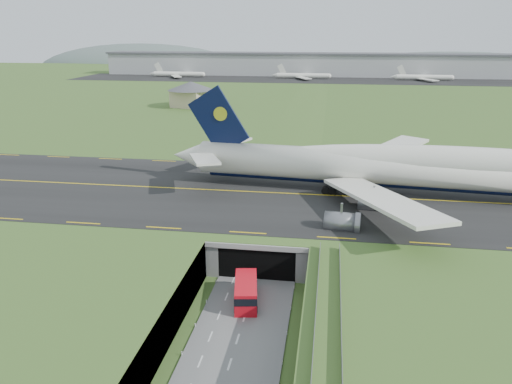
# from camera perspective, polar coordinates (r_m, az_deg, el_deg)

# --- Properties ---
(ground) EXTENTS (900.00, 900.00, 0.00)m
(ground) POSITION_cam_1_polar(r_m,az_deg,el_deg) (71.74, -0.91, -13.01)
(ground) COLOR #3B5B24
(ground) RESTS_ON ground
(airfield_deck) EXTENTS (800.00, 800.00, 6.00)m
(airfield_deck) POSITION_cam_1_polar(r_m,az_deg,el_deg) (70.24, -0.92, -10.91)
(airfield_deck) COLOR gray
(airfield_deck) RESTS_ON ground
(trench_road) EXTENTS (12.00, 75.00, 0.20)m
(trench_road) POSITION_cam_1_polar(r_m,az_deg,el_deg) (65.48, -2.03, -16.28)
(trench_road) COLOR slate
(trench_road) RESTS_ON ground
(taxiway) EXTENTS (800.00, 44.00, 0.18)m
(taxiway) POSITION_cam_1_polar(r_m,az_deg,el_deg) (99.09, 2.20, -0.13)
(taxiway) COLOR black
(taxiway) RESTS_ON airfield_deck
(tunnel_portal) EXTENTS (17.00, 22.30, 6.00)m
(tunnel_portal) POSITION_cam_1_polar(r_m,az_deg,el_deg) (84.94, 0.94, -5.30)
(tunnel_portal) COLOR gray
(tunnel_portal) RESTS_ON ground
(guideway) EXTENTS (3.00, 53.00, 7.05)m
(guideway) POSITION_cam_1_polar(r_m,az_deg,el_deg) (52.21, 8.08, -19.54)
(guideway) COLOR #A8A8A3
(guideway) RESTS_ON ground
(jumbo_jet) EXTENTS (99.96, 63.09, 20.96)m
(jumbo_jet) POSITION_cam_1_polar(r_m,az_deg,el_deg) (100.92, 17.17, 2.69)
(jumbo_jet) COLOR white
(jumbo_jet) RESTS_ON ground
(shuttle_tram) EXTENTS (4.38, 8.65, 3.35)m
(shuttle_tram) POSITION_cam_1_polar(r_m,az_deg,el_deg) (71.72, -1.16, -11.32)
(shuttle_tram) COLOR red
(shuttle_tram) RESTS_ON ground
(service_building) EXTENTS (24.15, 24.15, 10.55)m
(service_building) POSITION_cam_1_polar(r_m,az_deg,el_deg) (213.49, -7.42, 11.27)
(service_building) COLOR #C6B38F
(service_building) RESTS_ON ground
(cargo_terminal) EXTENTS (320.00, 67.00, 15.60)m
(cargo_terminal) POSITION_cam_1_polar(r_m,az_deg,el_deg) (360.88, 7.14, 14.29)
(cargo_terminal) COLOR #B2B2B2
(cargo_terminal) RESTS_ON ground
(distant_hills) EXTENTS (700.00, 91.00, 60.00)m
(distant_hills) POSITION_cam_1_polar(r_m,az_deg,el_deg) (495.25, 15.20, 12.72)
(distant_hills) COLOR slate
(distant_hills) RESTS_ON ground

